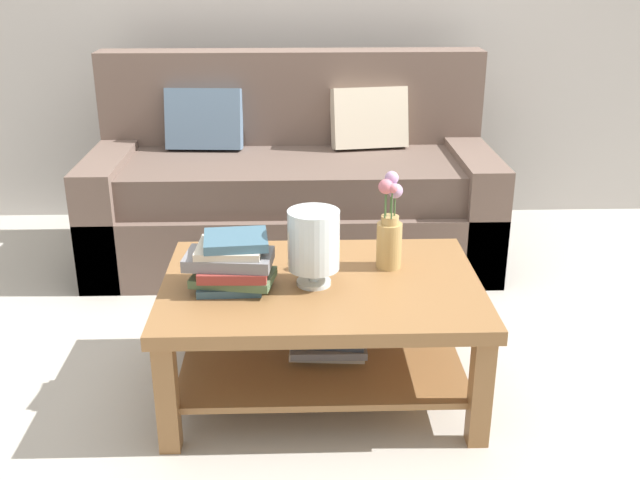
# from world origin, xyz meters

# --- Properties ---
(ground_plane) EXTENTS (10.00, 10.00, 0.00)m
(ground_plane) POSITION_xyz_m (0.00, 0.00, 0.00)
(ground_plane) COLOR #B7B2A8
(couch) EXTENTS (2.08, 0.90, 1.06)m
(couch) POSITION_xyz_m (-0.09, 0.92, 0.36)
(couch) COLOR brown
(couch) RESTS_ON ground
(coffee_table) EXTENTS (1.15, 0.80, 0.45)m
(coffee_table) POSITION_xyz_m (0.02, -0.44, 0.33)
(coffee_table) COLOR olive
(coffee_table) RESTS_ON ground
(book_stack_main) EXTENTS (0.32, 0.23, 0.19)m
(book_stack_main) POSITION_xyz_m (-0.29, -0.48, 0.55)
(book_stack_main) COLOR #3D6075
(book_stack_main) RESTS_ON coffee_table
(glass_hurricane_vase) EXTENTS (0.18, 0.18, 0.28)m
(glass_hurricane_vase) POSITION_xyz_m (-0.01, -0.46, 0.62)
(glass_hurricane_vase) COLOR silver
(glass_hurricane_vase) RESTS_ON coffee_table
(flower_pitcher) EXTENTS (0.10, 0.11, 0.36)m
(flower_pitcher) POSITION_xyz_m (0.28, -0.32, 0.61)
(flower_pitcher) COLOR tan
(flower_pitcher) RESTS_ON coffee_table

